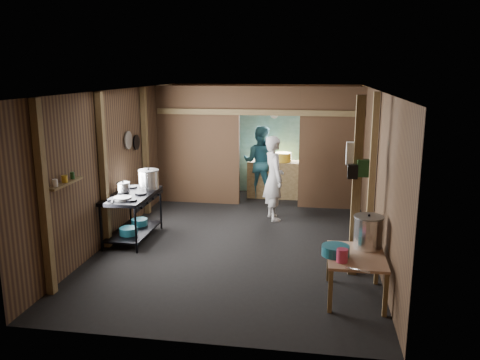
% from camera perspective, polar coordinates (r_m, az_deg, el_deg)
% --- Properties ---
extents(floor, '(4.50, 7.00, 0.00)m').
position_cam_1_polar(floor, '(8.79, 0.21, -6.72)').
color(floor, black).
rests_on(floor, ground).
extents(ceiling, '(4.50, 7.00, 0.00)m').
position_cam_1_polar(ceiling, '(8.30, 0.22, 10.46)').
color(ceiling, '#3C3A39').
rests_on(ceiling, ground).
extents(wall_back, '(4.50, 0.00, 2.60)m').
position_cam_1_polar(wall_back, '(11.87, 2.83, 4.85)').
color(wall_back, brown).
rests_on(wall_back, ground).
extents(wall_front, '(4.50, 0.00, 2.60)m').
position_cam_1_polar(wall_front, '(5.13, -5.87, -5.90)').
color(wall_front, brown).
rests_on(wall_front, ground).
extents(wall_left, '(0.00, 7.00, 2.60)m').
position_cam_1_polar(wall_left, '(9.07, -13.99, 2.01)').
color(wall_left, brown).
rests_on(wall_left, ground).
extents(wall_right, '(0.00, 7.00, 2.60)m').
position_cam_1_polar(wall_right, '(8.41, 15.55, 1.09)').
color(wall_right, brown).
rests_on(wall_right, ground).
extents(partition_left, '(1.85, 0.10, 2.60)m').
position_cam_1_polar(partition_left, '(10.84, -4.93, 4.06)').
color(partition_left, '#4C301E').
rests_on(partition_left, floor).
extents(partition_right, '(1.35, 0.10, 2.60)m').
position_cam_1_polar(partition_right, '(10.52, 10.62, 3.62)').
color(partition_right, '#4C301E').
rests_on(partition_right, floor).
extents(partition_header, '(1.30, 0.10, 0.60)m').
position_cam_1_polar(partition_header, '(10.46, 3.48, 9.28)').
color(partition_header, '#4C301E').
rests_on(partition_header, wall_back).
extents(turquoise_panel, '(4.40, 0.06, 2.50)m').
position_cam_1_polar(turquoise_panel, '(11.82, 2.80, 4.58)').
color(turquoise_panel, '#7FADAD').
rests_on(turquoise_panel, wall_back).
extents(back_counter, '(1.20, 0.50, 0.85)m').
position_cam_1_polar(back_counter, '(11.46, 3.97, 0.10)').
color(back_counter, '#93784C').
rests_on(back_counter, floor).
extents(wall_clock, '(0.20, 0.03, 0.20)m').
position_cam_1_polar(wall_clock, '(11.68, 4.04, 7.67)').
color(wall_clock, white).
rests_on(wall_clock, wall_back).
extents(post_left_a, '(0.10, 0.12, 2.60)m').
position_cam_1_polar(post_left_a, '(6.77, -21.96, -2.15)').
color(post_left_a, '#93784C').
rests_on(post_left_a, floor).
extents(post_left_b, '(0.10, 0.12, 2.60)m').
position_cam_1_polar(post_left_b, '(8.32, -15.67, 0.96)').
color(post_left_b, '#93784C').
rests_on(post_left_b, floor).
extents(post_left_c, '(0.10, 0.12, 2.60)m').
position_cam_1_polar(post_left_c, '(10.14, -11.00, 3.27)').
color(post_left_c, '#93784C').
rests_on(post_left_c, floor).
extents(post_right, '(0.10, 0.12, 2.60)m').
position_cam_1_polar(post_right, '(8.21, 15.21, 0.83)').
color(post_right, '#93784C').
rests_on(post_right, floor).
extents(post_free, '(0.12, 0.12, 2.60)m').
position_cam_1_polar(post_free, '(7.10, 13.46, -0.89)').
color(post_free, '#93784C').
rests_on(post_free, floor).
extents(cross_beam, '(4.40, 0.12, 0.12)m').
position_cam_1_polar(cross_beam, '(10.46, 2.06, 7.92)').
color(cross_beam, '#93784C').
rests_on(cross_beam, wall_left).
extents(pan_lid_big, '(0.03, 0.34, 0.34)m').
position_cam_1_polar(pan_lid_big, '(9.36, -12.93, 4.57)').
color(pan_lid_big, gray).
rests_on(pan_lid_big, wall_left).
extents(pan_lid_small, '(0.03, 0.30, 0.30)m').
position_cam_1_polar(pan_lid_small, '(9.74, -12.03, 4.33)').
color(pan_lid_small, black).
rests_on(pan_lid_small, wall_left).
extents(wall_shelf, '(0.14, 0.80, 0.03)m').
position_cam_1_polar(wall_shelf, '(7.16, -19.80, -0.38)').
color(wall_shelf, '#93784C').
rests_on(wall_shelf, wall_left).
extents(jar_white, '(0.07, 0.07, 0.10)m').
position_cam_1_polar(jar_white, '(6.93, -20.82, -0.32)').
color(jar_white, white).
rests_on(jar_white, wall_shelf).
extents(jar_yellow, '(0.08, 0.08, 0.10)m').
position_cam_1_polar(jar_yellow, '(7.14, -19.83, 0.12)').
color(jar_yellow, gold).
rests_on(jar_yellow, wall_shelf).
extents(jar_green, '(0.06, 0.06, 0.10)m').
position_cam_1_polar(jar_green, '(7.33, -19.02, 0.50)').
color(jar_green, '#1D4D23').
rests_on(jar_green, wall_shelf).
extents(bag_white, '(0.22, 0.15, 0.32)m').
position_cam_1_polar(bag_white, '(7.08, 13.21, 3.05)').
color(bag_white, white).
rests_on(bag_white, post_free).
extents(bag_green, '(0.16, 0.12, 0.24)m').
position_cam_1_polar(bag_green, '(6.99, 14.19, 1.36)').
color(bag_green, '#1D4D23').
rests_on(bag_green, post_free).
extents(bag_black, '(0.14, 0.10, 0.20)m').
position_cam_1_polar(bag_black, '(6.97, 13.03, 0.97)').
color(bag_black, black).
rests_on(bag_black, post_free).
extents(gas_range, '(0.72, 1.40, 0.83)m').
position_cam_1_polar(gas_range, '(8.78, -12.44, -4.22)').
color(gas_range, black).
rests_on(gas_range, floor).
extents(prep_table, '(0.73, 1.00, 0.59)m').
position_cam_1_polar(prep_table, '(6.67, 13.31, -10.88)').
color(prep_table, '#AC7C57').
rests_on(prep_table, floor).
extents(stove_pot_large, '(0.46, 0.46, 0.37)m').
position_cam_1_polar(stove_pot_large, '(8.96, -10.62, 0.03)').
color(stove_pot_large, silver).
rests_on(stove_pot_large, gas_range).
extents(stove_pot_med, '(0.29, 0.29, 0.21)m').
position_cam_1_polar(stove_pot_med, '(8.76, -13.52, -0.94)').
color(stove_pot_med, silver).
rests_on(stove_pot_med, gas_range).
extents(frying_pan, '(0.45, 0.59, 0.07)m').
position_cam_1_polar(frying_pan, '(8.31, -13.58, -2.11)').
color(frying_pan, gray).
rests_on(frying_pan, gas_range).
extents(blue_tub_front, '(0.31, 0.31, 0.13)m').
position_cam_1_polar(blue_tub_front, '(8.64, -12.93, -5.85)').
color(blue_tub_front, '#1C6072').
rests_on(blue_tub_front, gas_range).
extents(blue_tub_back, '(0.29, 0.29, 0.12)m').
position_cam_1_polar(blue_tub_back, '(9.11, -11.68, -4.84)').
color(blue_tub_back, '#1C6072').
rests_on(blue_tub_back, gas_range).
extents(stock_pot, '(0.40, 0.40, 0.46)m').
position_cam_1_polar(stock_pot, '(6.77, 14.75, -5.99)').
color(stock_pot, silver).
rests_on(stock_pot, prep_table).
extents(wash_basin, '(0.44, 0.44, 0.13)m').
position_cam_1_polar(wash_basin, '(6.46, 11.11, -8.09)').
color(wash_basin, '#1C6072').
rests_on(wash_basin, prep_table).
extents(pink_bucket, '(0.15, 0.15, 0.17)m').
position_cam_1_polar(pink_bucket, '(6.26, 11.87, -8.65)').
color(pink_bucket, '#BB3252').
rests_on(pink_bucket, prep_table).
extents(knife, '(0.29, 0.15, 0.01)m').
position_cam_1_polar(knife, '(6.08, 13.60, -10.19)').
color(knife, silver).
rests_on(knife, prep_table).
extents(yellow_tub, '(0.37, 0.37, 0.21)m').
position_cam_1_polar(yellow_tub, '(11.34, 5.07, 2.68)').
color(yellow_tub, gold).
rests_on(yellow_tub, back_counter).
extents(cook, '(0.61, 0.72, 1.68)m').
position_cam_1_polar(cook, '(9.65, 3.98, 0.22)').
color(cook, silver).
rests_on(cook, floor).
extents(worker_back, '(0.90, 0.74, 1.68)m').
position_cam_1_polar(worker_back, '(11.35, 2.36, 2.13)').
color(worker_back, '#245B6A').
rests_on(worker_back, floor).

